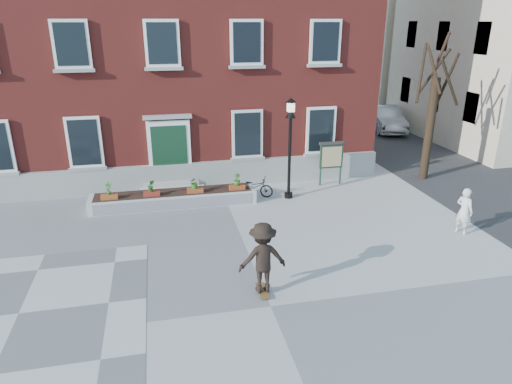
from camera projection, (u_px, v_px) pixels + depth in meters
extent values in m
plane|color=#9D9DA0|center=(271.00, 306.00, 11.23)|extent=(100.00, 100.00, 0.00)
cube|color=#5F5F61|center=(19.00, 314.00, 10.95)|extent=(6.00, 6.00, 0.01)
imported|color=black|center=(254.00, 187.00, 18.12)|extent=(1.62, 1.17, 0.81)
imported|color=#B8BABD|center=(386.00, 119.00, 28.84)|extent=(2.53, 4.85, 1.52)
imported|color=silver|center=(464.00, 211.00, 14.83)|extent=(0.56, 0.68, 1.58)
cube|color=maroon|center=(159.00, 34.00, 21.51)|extent=(18.00, 10.00, 12.00)
cube|color=#969691|center=(172.00, 177.00, 18.76)|extent=(18.00, 0.24, 1.10)
cube|color=#ABABA5|center=(172.00, 189.00, 18.80)|extent=(2.60, 0.80, 0.20)
cube|color=#ADACA7|center=(172.00, 183.00, 18.86)|extent=(2.20, 0.50, 0.20)
cube|color=white|center=(170.00, 151.00, 18.40)|extent=(1.70, 0.12, 2.50)
cube|color=#12331E|center=(170.00, 154.00, 18.39)|extent=(1.40, 0.06, 2.30)
cube|color=#999994|center=(167.00, 117.00, 17.87)|extent=(1.90, 0.25, 0.15)
cube|color=white|center=(85.00, 142.00, 17.55)|extent=(1.30, 0.10, 2.00)
cube|color=black|center=(84.00, 143.00, 17.51)|extent=(1.08, 0.04, 1.78)
cube|color=gray|center=(88.00, 169.00, 17.87)|extent=(1.44, 0.20, 0.12)
cube|color=silver|center=(71.00, 44.00, 16.28)|extent=(1.30, 0.10, 1.70)
cube|color=black|center=(71.00, 44.00, 16.23)|extent=(1.08, 0.04, 1.48)
cube|color=gray|center=(74.00, 71.00, 16.55)|extent=(1.44, 0.20, 0.12)
cube|color=white|center=(162.00, 43.00, 16.92)|extent=(1.30, 0.10, 1.70)
cube|color=black|center=(162.00, 43.00, 16.87)|extent=(1.08, 0.04, 1.48)
cube|color=#A1A19B|center=(164.00, 69.00, 17.18)|extent=(1.44, 0.20, 0.12)
cube|color=silver|center=(247.00, 134.00, 18.83)|extent=(1.30, 0.10, 2.00)
cube|color=black|center=(248.00, 134.00, 18.78)|extent=(1.08, 0.04, 1.78)
cube|color=gray|center=(248.00, 159.00, 19.15)|extent=(1.44, 0.20, 0.12)
cube|color=white|center=(247.00, 42.00, 17.55)|extent=(1.30, 0.10, 1.70)
cube|color=black|center=(247.00, 43.00, 17.51)|extent=(1.08, 0.04, 1.48)
cube|color=gray|center=(247.00, 67.00, 17.82)|extent=(1.44, 0.20, 0.12)
cube|color=white|center=(321.00, 130.00, 19.47)|extent=(1.30, 0.10, 2.00)
cube|color=black|center=(321.00, 130.00, 19.42)|extent=(1.08, 0.04, 1.78)
cube|color=#999994|center=(320.00, 154.00, 19.79)|extent=(1.44, 0.20, 0.12)
cube|color=white|center=(325.00, 42.00, 18.19)|extent=(1.30, 0.10, 1.70)
cube|color=black|center=(326.00, 42.00, 18.15)|extent=(1.08, 0.04, 1.48)
cube|color=#9E9F9A|center=(325.00, 65.00, 18.46)|extent=(1.44, 0.20, 0.12)
cube|color=silver|center=(174.00, 199.00, 17.33)|extent=(6.20, 1.10, 0.50)
cube|color=#BCBCBC|center=(175.00, 204.00, 16.82)|extent=(5.80, 0.02, 0.40)
cube|color=black|center=(174.00, 192.00, 17.24)|extent=(5.80, 0.90, 0.06)
cube|color=brown|center=(109.00, 197.00, 16.52)|extent=(0.60, 0.25, 0.20)
imported|color=#2B6F21|center=(108.00, 189.00, 16.40)|extent=(0.24, 0.24, 0.45)
cube|color=maroon|center=(152.00, 194.00, 16.82)|extent=(0.60, 0.25, 0.20)
imported|color=#275D1C|center=(151.00, 186.00, 16.70)|extent=(0.25, 0.25, 0.45)
cube|color=#964220|center=(195.00, 191.00, 17.13)|extent=(0.60, 0.25, 0.20)
imported|color=#35651E|center=(195.00, 183.00, 17.02)|extent=(0.40, 0.40, 0.45)
cube|color=brown|center=(237.00, 188.00, 17.45)|extent=(0.60, 0.25, 0.20)
imported|color=#30611D|center=(237.00, 180.00, 17.34)|extent=(0.25, 0.25, 0.45)
cylinder|color=#2E2114|center=(429.00, 130.00, 19.56)|extent=(0.36, 0.36, 4.40)
cylinder|color=black|center=(447.00, 80.00, 18.92)|extent=(0.12, 1.12, 2.23)
cylinder|color=black|center=(434.00, 72.00, 19.24)|extent=(1.18, 0.49, 1.97)
cylinder|color=black|center=(422.00, 73.00, 18.96)|extent=(0.88, 1.14, 2.35)
cylinder|color=black|center=(434.00, 70.00, 18.40)|extent=(0.60, 0.77, 1.90)
cylinder|color=black|center=(450.00, 83.00, 18.30)|extent=(1.39, 0.55, 1.95)
cylinder|color=#301E15|center=(442.00, 52.00, 18.59)|extent=(0.43, 0.48, 1.58)
cube|color=#333335|center=(381.00, 127.00, 30.07)|extent=(8.00, 36.00, 0.01)
cube|color=beige|center=(412.00, 21.00, 36.28)|extent=(10.00, 11.00, 13.00)
cube|color=black|center=(472.00, 108.00, 22.82)|extent=(0.08, 1.00, 1.50)
cube|color=black|center=(435.00, 98.00, 25.74)|extent=(0.08, 1.00, 1.50)
cube|color=black|center=(406.00, 90.00, 28.67)|extent=(0.08, 1.00, 1.50)
cube|color=black|center=(483.00, 38.00, 21.65)|extent=(0.08, 1.00, 1.50)
cube|color=black|center=(443.00, 36.00, 24.57)|extent=(0.08, 1.00, 1.50)
cube|color=black|center=(412.00, 34.00, 27.50)|extent=(0.08, 1.00, 1.50)
cylinder|color=black|center=(288.00, 195.00, 18.09)|extent=(0.32, 0.32, 0.20)
cylinder|color=black|center=(289.00, 159.00, 17.56)|extent=(0.12, 0.12, 3.20)
cone|color=black|center=(291.00, 114.00, 16.94)|extent=(0.40, 0.40, 0.30)
cube|color=#F2E7B2|center=(291.00, 107.00, 16.85)|extent=(0.24, 0.24, 0.34)
cone|color=black|center=(291.00, 100.00, 16.76)|extent=(0.40, 0.40, 0.16)
cylinder|color=#1A3425|center=(321.00, 165.00, 19.16)|extent=(0.08, 0.08, 1.80)
cylinder|color=#172E20|center=(341.00, 164.00, 19.34)|extent=(0.08, 0.08, 1.80)
cube|color=black|center=(331.00, 156.00, 19.12)|extent=(1.00, 0.10, 1.00)
cube|color=#C9C282|center=(332.00, 157.00, 19.07)|extent=(0.85, 0.02, 0.85)
cube|color=#35312E|center=(332.00, 143.00, 18.92)|extent=(1.10, 0.16, 0.10)
cube|color=brown|center=(262.00, 291.00, 11.78)|extent=(0.22, 0.78, 0.03)
cylinder|color=black|center=(261.00, 298.00, 11.52)|extent=(0.03, 0.05, 0.05)
cylinder|color=black|center=(268.00, 297.00, 11.56)|extent=(0.03, 0.05, 0.05)
cylinder|color=black|center=(257.00, 286.00, 12.03)|extent=(0.03, 0.05, 0.05)
cylinder|color=black|center=(263.00, 286.00, 12.07)|extent=(0.03, 0.05, 0.05)
imported|color=black|center=(263.00, 258.00, 11.44)|extent=(1.24, 0.74, 1.89)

